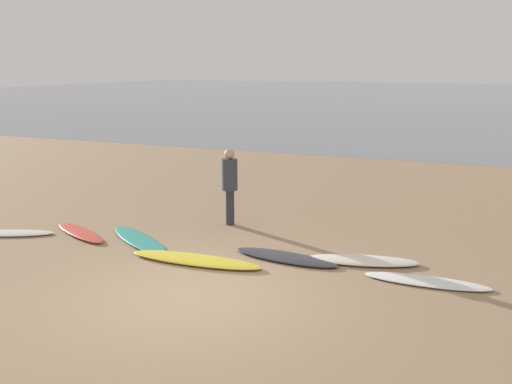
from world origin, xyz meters
The scene contains 10 objects.
ground_plane centered at (0.00, 10.00, -0.10)m, with size 120.00×120.00×0.20m, color #997C5B.
ocean_water centered at (0.00, 64.41, 0.00)m, with size 140.00×100.00×0.01m, color slate.
surfboard_0 centered at (-5.29, 1.36, 0.03)m, with size 2.02×0.50×0.07m, color silver.
surfboard_1 centered at (-3.84, 1.97, 0.04)m, with size 1.99×0.46×0.09m, color #D84C38.
surfboard_2 centered at (-2.36, 2.01, 0.04)m, with size 2.36×0.55×0.08m, color teal.
surfboard_3 centered at (-0.70, 1.37, 0.05)m, with size 2.61×0.60×0.10m, color yellow.
surfboard_4 centered at (0.79, 2.15, 0.04)m, with size 2.09×0.59×0.09m, color #333338.
surfboard_5 centered at (2.17, 2.50, 0.05)m, with size 2.06×0.59×0.10m, color silver.
surfboard_6 centered at (3.36, 1.94, 0.03)m, with size 2.07×0.52×0.06m, color white.
person_1 centered at (-1.17, 3.89, 1.03)m, with size 0.35×0.35×1.75m.
Camera 1 is at (4.03, -7.25, 3.56)m, focal length 39.15 mm.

